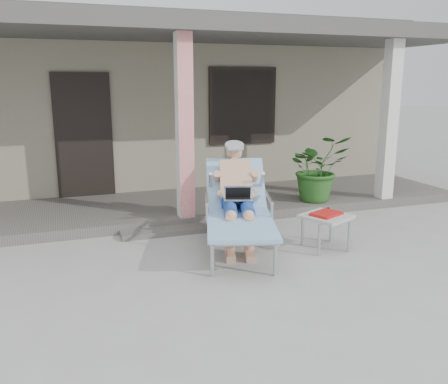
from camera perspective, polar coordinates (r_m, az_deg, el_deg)
name	(u,v)px	position (r m, az deg, el deg)	size (l,w,h in m)	color
ground	(237,281)	(5.18, 1.61, -10.68)	(60.00, 60.00, 0.00)	#9E9E99
house	(136,101)	(11.07, -10.54, 10.69)	(10.40, 5.40, 3.30)	gray
porch_deck	(173,207)	(7.88, -6.14, -1.78)	(10.00, 2.00, 0.15)	#605B56
porch_overhang	(170,35)	(7.60, -6.56, 18.29)	(10.00, 2.30, 2.85)	silver
porch_step	(192,229)	(6.82, -3.92, -4.44)	(2.00, 0.30, 0.07)	#605B56
lounger	(238,182)	(6.06, 1.67, 1.25)	(1.35, 2.19, 1.38)	#B7B7BC
side_table	(326,218)	(6.16, 12.17, -3.10)	(0.71, 0.71, 0.48)	#AAAAA5
potted_palm	(318,168)	(8.01, 11.20, 2.87)	(0.99, 0.86, 1.10)	#26591E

